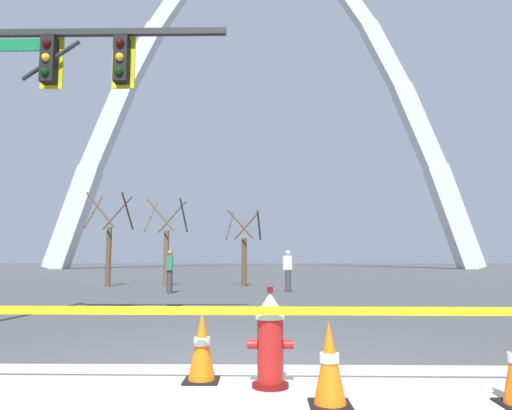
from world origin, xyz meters
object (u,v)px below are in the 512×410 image
Objects in this scene: monument_arch at (262,113)px; traffic_cone_curb_edge at (202,347)px; fire_hydrant at (270,340)px; pedestrian_walking_left at (170,271)px; traffic_cone_mid_sidewalk at (329,364)px; traffic_signal_gantry at (33,110)px; pedestrian_standing_center at (288,270)px.

traffic_cone_curb_edge is at bearing -90.37° from monument_arch.
fire_hydrant is 1.36× the size of traffic_cone_curb_edge.
fire_hydrant is at bearing -15.74° from traffic_cone_curb_edge.
monument_arch is at bearing 85.64° from pedestrian_walking_left.
fire_hydrant is 0.75m from traffic_cone_curb_edge.
traffic_cone_mid_sidewalk is 7.62m from traffic_signal_gantry.
fire_hydrant is 13.32m from pedestrian_walking_left.
pedestrian_walking_left is at bearing 102.65° from traffic_cone_curb_edge.
traffic_cone_curb_edge is 12.95m from pedestrian_walking_left.
traffic_cone_mid_sidewalk is 1.46m from traffic_cone_curb_edge.
monument_arch is (-0.86, 55.21, 19.34)m from traffic_cone_mid_sidewalk.
monument_arch is (-0.36, 54.61, 19.23)m from fire_hydrant.
traffic_signal_gantry is 0.11× the size of monument_arch.
fire_hydrant reaches higher than traffic_cone_curb_edge.
traffic_signal_gantry reaches higher than traffic_cone_curb_edge.
traffic_signal_gantry reaches higher than pedestrian_walking_left.
pedestrian_standing_center is at bearing 86.45° from fire_hydrant.
pedestrian_walking_left is (-3.54, 12.83, 0.35)m from fire_hydrant.
pedestrian_walking_left is (-2.83, 12.63, 0.46)m from traffic_cone_curb_edge.
fire_hydrant is at bearing -40.85° from traffic_signal_gantry.
pedestrian_standing_center reaches higher than traffic_cone_mid_sidewalk.
traffic_cone_mid_sidewalk is 14.05m from pedestrian_walking_left.
traffic_signal_gantry reaches higher than fire_hydrant.
pedestrian_walking_left reaches higher than traffic_cone_mid_sidewalk.
monument_arch is (0.35, 54.40, 19.34)m from traffic_cone_curb_edge.
traffic_cone_curb_edge is (-1.22, 0.81, 0.00)m from traffic_cone_mid_sidewalk.
pedestrian_standing_center reaches higher than fire_hydrant.
traffic_cone_curb_edge is 0.12× the size of traffic_signal_gantry.
monument_arch is 33.83× the size of pedestrian_standing_center.
traffic_signal_gantry is 53.27m from monument_arch.
traffic_signal_gantry is 9.60m from pedestrian_walking_left.
fire_hydrant is 13.69m from pedestrian_standing_center.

